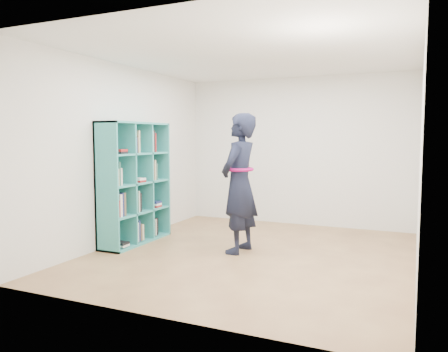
% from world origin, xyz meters
% --- Properties ---
extents(floor, '(4.50, 4.50, 0.00)m').
position_xyz_m(floor, '(0.00, 0.00, 0.00)').
color(floor, brown).
rests_on(floor, ground).
extents(ceiling, '(4.50, 4.50, 0.00)m').
position_xyz_m(ceiling, '(0.00, 0.00, 2.60)').
color(ceiling, white).
rests_on(ceiling, wall_back).
extents(wall_left, '(0.02, 4.50, 2.60)m').
position_xyz_m(wall_left, '(-2.00, 0.00, 1.30)').
color(wall_left, white).
rests_on(wall_left, floor).
extents(wall_right, '(0.02, 4.50, 2.60)m').
position_xyz_m(wall_right, '(2.00, 0.00, 1.30)').
color(wall_right, white).
rests_on(wall_right, floor).
extents(wall_back, '(4.00, 0.02, 2.60)m').
position_xyz_m(wall_back, '(0.00, 2.25, 1.30)').
color(wall_back, white).
rests_on(wall_back, floor).
extents(wall_front, '(4.00, 0.02, 2.60)m').
position_xyz_m(wall_front, '(0.00, -2.25, 1.30)').
color(wall_front, white).
rests_on(wall_front, floor).
extents(bookshelf, '(0.39, 1.32, 1.77)m').
position_xyz_m(bookshelf, '(-1.83, -0.06, 0.86)').
color(bookshelf, teal).
rests_on(bookshelf, floor).
extents(person, '(0.49, 0.71, 1.87)m').
position_xyz_m(person, '(-0.20, 0.05, 0.94)').
color(person, black).
rests_on(person, floor).
extents(smartphone, '(0.02, 0.11, 0.14)m').
position_xyz_m(smartphone, '(-0.33, 0.13, 1.06)').
color(smartphone, silver).
rests_on(smartphone, person).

